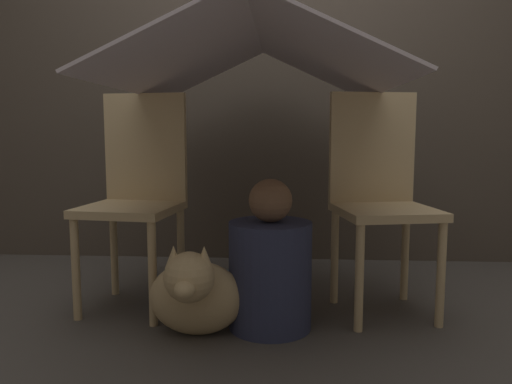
{
  "coord_description": "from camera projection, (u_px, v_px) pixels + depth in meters",
  "views": [
    {
      "loc": [
        0.13,
        -1.93,
        0.81
      ],
      "look_at": [
        0.0,
        0.24,
        0.54
      ],
      "focal_mm": 35.0,
      "sensor_mm": 36.0,
      "label": 1
    }
  ],
  "objects": [
    {
      "name": "chair_left",
      "position": [
        137.0,
        190.0,
        2.3
      ],
      "size": [
        0.45,
        0.45,
        0.99
      ],
      "rotation": [
        0.0,
        0.0,
        -0.13
      ],
      "color": "#D1B27F",
      "rests_on": "ground_plane"
    },
    {
      "name": "floor_cushion",
      "position": [
        205.0,
        289.0,
        2.41
      ],
      "size": [
        0.43,
        0.34,
        0.1
      ],
      "color": "#4C7FB2",
      "rests_on": "ground_plane"
    },
    {
      "name": "chair_right",
      "position": [
        380.0,
        192.0,
        2.24
      ],
      "size": [
        0.47,
        0.47,
        0.99
      ],
      "rotation": [
        0.0,
        0.0,
        0.19
      ],
      "color": "#D1B27F",
      "rests_on": "ground_plane"
    },
    {
      "name": "ground_plane",
      "position": [
        252.0,
        332.0,
        2.02
      ],
      "size": [
        8.8,
        8.8,
        0.0
      ],
      "primitive_type": "plane",
      "color": "#47423D"
    },
    {
      "name": "person_front",
      "position": [
        270.0,
        268.0,
        2.04
      ],
      "size": [
        0.34,
        0.34,
        0.62
      ],
      "color": "#2D3351",
      "rests_on": "ground_plane"
    },
    {
      "name": "dog",
      "position": [
        195.0,
        292.0,
        1.94
      ],
      "size": [
        0.38,
        0.37,
        0.39
      ],
      "color": "tan",
      "rests_on": "ground_plane"
    },
    {
      "name": "sheet_canopy",
      "position": [
        256.0,
        57.0,
        2.12
      ],
      "size": [
        1.14,
        1.34,
        0.27
      ],
      "color": "silver"
    },
    {
      "name": "wall_back",
      "position": [
        265.0,
        59.0,
        3.07
      ],
      "size": [
        7.0,
        0.05,
        2.5
      ],
      "color": "#4C4238",
      "rests_on": "ground_plane"
    }
  ]
}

